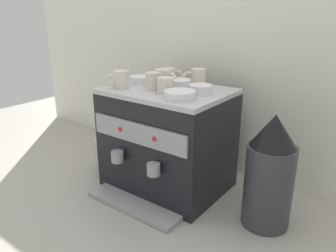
{
  "coord_description": "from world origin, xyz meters",
  "views": [
    {
      "loc": [
        0.87,
        -1.16,
        0.82
      ],
      "look_at": [
        0.0,
        0.0,
        0.31
      ],
      "focal_mm": 34.88,
      "sensor_mm": 36.0,
      "label": 1
    }
  ],
  "objects_px": {
    "ceramic_bowl_0": "(141,80)",
    "coffee_grinder": "(270,173)",
    "ceramic_cup_5": "(154,81)",
    "milk_pitcher": "(105,153)",
    "ceramic_bowl_1": "(180,84)",
    "espresso_machine": "(167,140)",
    "ceramic_bowl_2": "(180,95)",
    "ceramic_bowl_3": "(201,89)",
    "ceramic_cup_4": "(120,79)",
    "ceramic_cup_3": "(169,75)",
    "ceramic_cup_2": "(164,78)",
    "ceramic_cup_1": "(197,77)",
    "ceramic_cup_0": "(165,85)"
  },
  "relations": [
    {
      "from": "ceramic_cup_0",
      "to": "ceramic_cup_5",
      "type": "xyz_separation_m",
      "value": [
        -0.08,
        0.02,
        0.01
      ]
    },
    {
      "from": "ceramic_cup_5",
      "to": "ceramic_bowl_3",
      "type": "height_order",
      "value": "ceramic_cup_5"
    },
    {
      "from": "ceramic_cup_5",
      "to": "milk_pitcher",
      "type": "xyz_separation_m",
      "value": [
        -0.36,
        -0.0,
        -0.45
      ]
    },
    {
      "from": "espresso_machine",
      "to": "milk_pitcher",
      "type": "bearing_deg",
      "value": -173.76
    },
    {
      "from": "ceramic_cup_4",
      "to": "ceramic_bowl_1",
      "type": "distance_m",
      "value": 0.27
    },
    {
      "from": "ceramic_cup_5",
      "to": "ceramic_bowl_2",
      "type": "distance_m",
      "value": 0.2
    },
    {
      "from": "ceramic_cup_3",
      "to": "ceramic_bowl_1",
      "type": "height_order",
      "value": "ceramic_cup_3"
    },
    {
      "from": "ceramic_bowl_0",
      "to": "milk_pitcher",
      "type": "xyz_separation_m",
      "value": [
        -0.22,
        -0.07,
        -0.43
      ]
    },
    {
      "from": "ceramic_bowl_3",
      "to": "ceramic_cup_3",
      "type": "bearing_deg",
      "value": 154.03
    },
    {
      "from": "ceramic_cup_1",
      "to": "ceramic_cup_5",
      "type": "distance_m",
      "value": 0.22
    },
    {
      "from": "ceramic_cup_5",
      "to": "ceramic_cup_3",
      "type": "bearing_deg",
      "value": 106.74
    },
    {
      "from": "ceramic_bowl_3",
      "to": "ceramic_bowl_1",
      "type": "bearing_deg",
      "value": 170.19
    },
    {
      "from": "ceramic_bowl_3",
      "to": "ceramic_cup_0",
      "type": "bearing_deg",
      "value": -149.16
    },
    {
      "from": "ceramic_cup_2",
      "to": "milk_pitcher",
      "type": "height_order",
      "value": "ceramic_cup_2"
    },
    {
      "from": "ceramic_cup_1",
      "to": "ceramic_cup_4",
      "type": "distance_m",
      "value": 0.36
    },
    {
      "from": "milk_pitcher",
      "to": "ceramic_cup_4",
      "type": "bearing_deg",
      "value": -16.76
    },
    {
      "from": "ceramic_cup_3",
      "to": "ceramic_cup_5",
      "type": "height_order",
      "value": "ceramic_cup_5"
    },
    {
      "from": "ceramic_cup_1",
      "to": "ceramic_bowl_1",
      "type": "height_order",
      "value": "ceramic_cup_1"
    },
    {
      "from": "ceramic_cup_0",
      "to": "ceramic_cup_4",
      "type": "height_order",
      "value": "ceramic_cup_4"
    },
    {
      "from": "espresso_machine",
      "to": "ceramic_bowl_1",
      "type": "relative_size",
      "value": 5.32
    },
    {
      "from": "ceramic_cup_0",
      "to": "ceramic_bowl_2",
      "type": "relative_size",
      "value": 0.76
    },
    {
      "from": "ceramic_cup_3",
      "to": "ceramic_bowl_2",
      "type": "relative_size",
      "value": 0.79
    },
    {
      "from": "espresso_machine",
      "to": "coffee_grinder",
      "type": "xyz_separation_m",
      "value": [
        0.51,
        -0.01,
        -0.01
      ]
    },
    {
      "from": "ceramic_cup_4",
      "to": "coffee_grinder",
      "type": "xyz_separation_m",
      "value": [
        0.69,
        0.1,
        -0.3
      ]
    },
    {
      "from": "espresso_machine",
      "to": "ceramic_bowl_1",
      "type": "height_order",
      "value": "ceramic_bowl_1"
    },
    {
      "from": "ceramic_cup_2",
      "to": "ceramic_bowl_1",
      "type": "height_order",
      "value": "ceramic_cup_2"
    },
    {
      "from": "ceramic_cup_4",
      "to": "ceramic_bowl_0",
      "type": "height_order",
      "value": "ceramic_cup_4"
    },
    {
      "from": "ceramic_bowl_1",
      "to": "milk_pitcher",
      "type": "relative_size",
      "value": 0.66
    },
    {
      "from": "ceramic_bowl_0",
      "to": "ceramic_bowl_2",
      "type": "height_order",
      "value": "ceramic_bowl_0"
    },
    {
      "from": "ceramic_cup_3",
      "to": "milk_pitcher",
      "type": "relative_size",
      "value": 0.66
    },
    {
      "from": "ceramic_bowl_3",
      "to": "coffee_grinder",
      "type": "bearing_deg",
      "value": -5.51
    },
    {
      "from": "ceramic_cup_2",
      "to": "ceramic_cup_4",
      "type": "xyz_separation_m",
      "value": [
        -0.13,
        -0.16,
        0.0
      ]
    },
    {
      "from": "ceramic_cup_5",
      "to": "ceramic_bowl_1",
      "type": "height_order",
      "value": "ceramic_cup_5"
    },
    {
      "from": "ceramic_bowl_3",
      "to": "ceramic_cup_4",
      "type": "bearing_deg",
      "value": -159.77
    },
    {
      "from": "ceramic_cup_1",
      "to": "ceramic_bowl_3",
      "type": "xyz_separation_m",
      "value": [
        0.09,
        -0.12,
        -0.02
      ]
    },
    {
      "from": "coffee_grinder",
      "to": "ceramic_cup_1",
      "type": "bearing_deg",
      "value": 160.6
    },
    {
      "from": "coffee_grinder",
      "to": "ceramic_cup_2",
      "type": "bearing_deg",
      "value": 173.69
    },
    {
      "from": "ceramic_cup_5",
      "to": "milk_pitcher",
      "type": "distance_m",
      "value": 0.57
    },
    {
      "from": "ceramic_bowl_0",
      "to": "coffee_grinder",
      "type": "distance_m",
      "value": 0.75
    },
    {
      "from": "ceramic_bowl_0",
      "to": "ceramic_bowl_1",
      "type": "relative_size",
      "value": 1.04
    },
    {
      "from": "ceramic_cup_0",
      "to": "ceramic_cup_3",
      "type": "relative_size",
      "value": 0.96
    },
    {
      "from": "ceramic_cup_3",
      "to": "ceramic_cup_5",
      "type": "bearing_deg",
      "value": -73.26
    },
    {
      "from": "ceramic_cup_1",
      "to": "coffee_grinder",
      "type": "relative_size",
      "value": 0.21
    },
    {
      "from": "ceramic_cup_1",
      "to": "coffee_grinder",
      "type": "height_order",
      "value": "ceramic_cup_1"
    },
    {
      "from": "ceramic_bowl_2",
      "to": "coffee_grinder",
      "type": "xyz_separation_m",
      "value": [
        0.36,
        0.09,
        -0.28
      ]
    },
    {
      "from": "ceramic_bowl_0",
      "to": "ceramic_cup_5",
      "type": "bearing_deg",
      "value": -26.47
    },
    {
      "from": "espresso_machine",
      "to": "ceramic_bowl_1",
      "type": "bearing_deg",
      "value": 46.05
    },
    {
      "from": "milk_pitcher",
      "to": "ceramic_cup_2",
      "type": "bearing_deg",
      "value": 15.03
    },
    {
      "from": "ceramic_cup_4",
      "to": "ceramic_bowl_2",
      "type": "xyz_separation_m",
      "value": [
        0.33,
        0.0,
        -0.02
      ]
    },
    {
      "from": "ceramic_bowl_2",
      "to": "espresso_machine",
      "type": "bearing_deg",
      "value": 143.19
    }
  ]
}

